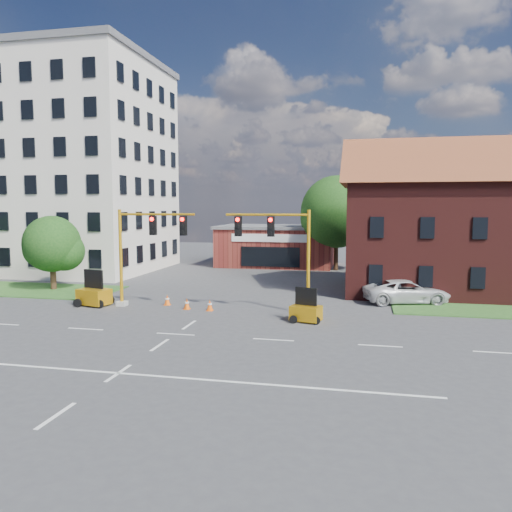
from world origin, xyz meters
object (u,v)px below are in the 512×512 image
trailer_west (94,295)px  signal_mast_west (144,246)px  pickup_white (407,291)px  trailer_east (306,312)px  signal_mast_east (281,248)px

trailer_west → signal_mast_west: bearing=20.4°
trailer_west → pickup_white: bearing=29.6°
signal_mast_west → pickup_white: size_ratio=1.11×
trailer_east → signal_mast_east: bearing=147.7°
signal_mast_east → trailer_west: size_ratio=2.77×
signal_mast_east → trailer_west: bearing=-178.5°
trailer_east → pickup_white: 8.98m
signal_mast_east → pickup_white: signal_mast_east is taller
signal_mast_west → pickup_white: (16.36, 4.84, -3.14)m
signal_mast_east → trailer_east: (1.74, -1.91, -3.35)m
trailer_east → signal_mast_west: bearing=-175.0°
trailer_east → pickup_white: (5.91, 6.75, 0.20)m
signal_mast_west → trailer_west: size_ratio=2.77×
signal_mast_west → pickup_white: 17.35m
trailer_west → pickup_white: (19.79, 5.17, 0.08)m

